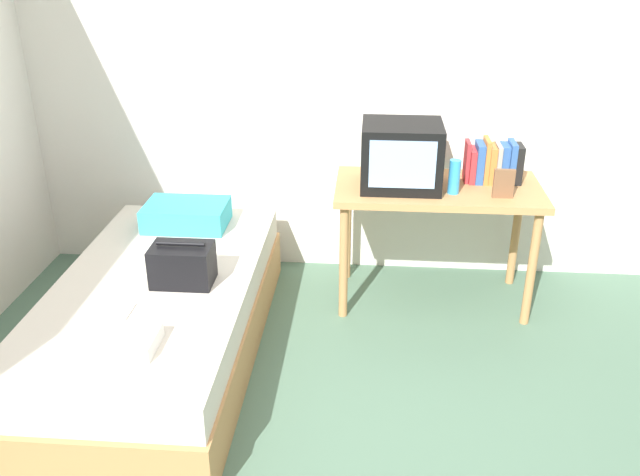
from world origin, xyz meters
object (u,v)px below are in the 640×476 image
(handbag, at_px, (182,265))
(remote_dark, at_px, (129,334))
(desk, at_px, (437,201))
(folded_towel, at_px, (124,341))
(magazine, at_px, (103,319))
(picture_frame, at_px, (504,184))
(tv, at_px, (401,155))
(water_bottle, at_px, (454,177))
(pillow, at_px, (187,215))
(book_row, at_px, (493,163))
(bed, at_px, (158,319))

(handbag, bearing_deg, remote_dark, -102.22)
(desk, xyz_separation_m, folded_towel, (-1.40, -1.31, -0.16))
(magazine, distance_m, remote_dark, 0.21)
(picture_frame, xyz_separation_m, handbag, (-1.63, -0.57, -0.27))
(handbag, distance_m, magazine, 0.47)
(tv, relative_size, water_bottle, 2.32)
(desk, height_order, picture_frame, picture_frame)
(desk, distance_m, pillow, 1.47)
(water_bottle, bearing_deg, folded_towel, -140.73)
(book_row, bearing_deg, handbag, -152.85)
(picture_frame, distance_m, pillow, 1.82)
(desk, distance_m, book_row, 0.38)
(desk, bearing_deg, book_row, 18.19)
(bed, xyz_separation_m, pillow, (-0.01, 0.68, 0.30))
(bed, bearing_deg, water_bottle, 21.50)
(pillow, xyz_separation_m, folded_towel, (0.07, -1.28, -0.03))
(remote_dark, relative_size, folded_towel, 0.56)
(tv, relative_size, magazine, 1.52)
(remote_dark, height_order, folded_towel, folded_towel)
(picture_frame, bearing_deg, tv, 165.95)
(pillow, bearing_deg, book_row, 4.16)
(handbag, bearing_deg, magazine, -126.12)
(bed, distance_m, pillow, 0.74)
(pillow, distance_m, magazine, 1.08)
(bed, height_order, folded_towel, folded_towel)
(book_row, bearing_deg, tv, -167.05)
(water_bottle, bearing_deg, remote_dark, -143.03)
(book_row, relative_size, handbag, 1.06)
(picture_frame, height_order, magazine, picture_frame)
(magazine, xyz_separation_m, folded_towel, (0.17, -0.21, 0.03))
(folded_towel, bearing_deg, remote_dark, 95.80)
(bed, height_order, water_bottle, water_bottle)
(bed, xyz_separation_m, picture_frame, (1.79, 0.55, 0.59))
(desk, bearing_deg, tv, -174.78)
(bed, bearing_deg, magazine, -106.58)
(pillow, relative_size, folded_towel, 1.71)
(tv, height_order, folded_towel, tv)
(bed, relative_size, tv, 4.55)
(desk, bearing_deg, bed, -153.97)
(pillow, height_order, folded_towel, pillow)
(water_bottle, bearing_deg, tv, 162.71)
(book_row, height_order, folded_towel, book_row)
(water_bottle, xyz_separation_m, handbag, (-1.37, -0.61, -0.28))
(magazine, height_order, folded_towel, folded_towel)
(remote_dark, bearing_deg, book_row, 37.65)
(bed, xyz_separation_m, desk, (1.46, 0.71, 0.42))
(bed, height_order, tv, tv)
(pillow, xyz_separation_m, magazine, (-0.11, -1.07, -0.07))
(book_row, relative_size, magazine, 1.10)
(picture_frame, height_order, remote_dark, picture_frame)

